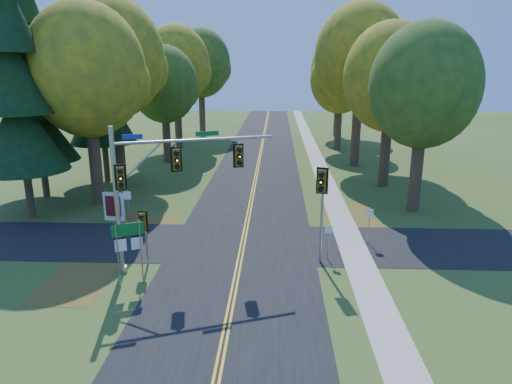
{
  "coord_description": "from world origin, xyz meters",
  "views": [
    {
      "loc": [
        1.87,
        -22.37,
        9.91
      ],
      "look_at": [
        0.77,
        1.59,
        3.2
      ],
      "focal_mm": 32.0,
      "sensor_mm": 36.0,
      "label": 1
    }
  ],
  "objects_px": {
    "traffic_mast": "(158,178)",
    "info_kiosk": "(114,207)",
    "route_sign_cluster": "(129,241)",
    "east_signal_pole": "(322,192)"
  },
  "relations": [
    {
      "from": "traffic_mast",
      "to": "info_kiosk",
      "type": "distance_m",
      "value": 9.34
    },
    {
      "from": "traffic_mast",
      "to": "route_sign_cluster",
      "type": "relative_size",
      "value": 2.43
    },
    {
      "from": "traffic_mast",
      "to": "east_signal_pole",
      "type": "xyz_separation_m",
      "value": [
        7.96,
        0.82,
        -0.79
      ]
    },
    {
      "from": "east_signal_pole",
      "to": "route_sign_cluster",
      "type": "xyz_separation_m",
      "value": [
        -8.94,
        -2.76,
        -1.68
      ]
    },
    {
      "from": "east_signal_pole",
      "to": "route_sign_cluster",
      "type": "height_order",
      "value": "east_signal_pole"
    },
    {
      "from": "info_kiosk",
      "to": "route_sign_cluster",
      "type": "bearing_deg",
      "value": -59.47
    },
    {
      "from": "route_sign_cluster",
      "to": "info_kiosk",
      "type": "relative_size",
      "value": 1.63
    },
    {
      "from": "route_sign_cluster",
      "to": "info_kiosk",
      "type": "height_order",
      "value": "route_sign_cluster"
    },
    {
      "from": "east_signal_pole",
      "to": "route_sign_cluster",
      "type": "distance_m",
      "value": 9.51
    },
    {
      "from": "traffic_mast",
      "to": "info_kiosk",
      "type": "height_order",
      "value": "traffic_mast"
    }
  ]
}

